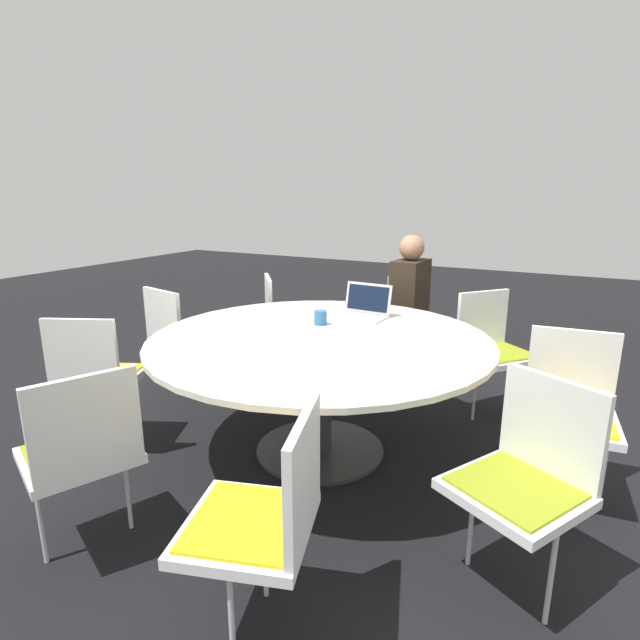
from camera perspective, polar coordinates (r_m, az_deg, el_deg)
ground_plane at (r=3.16m, az=0.00°, el=-14.68°), size 16.00×16.00×0.00m
conference_table at (r=2.91m, az=0.00°, el=-3.94°), size 1.97×1.97×0.73m
chair_0 at (r=4.38m, az=10.40°, el=0.73°), size 0.47×0.45×0.86m
chair_1 at (r=4.20m, az=-4.11°, el=0.32°), size 0.61×0.60×0.86m
chair_2 at (r=3.87m, az=-15.81°, el=-1.44°), size 0.51×0.52×0.86m
chair_3 at (r=3.25m, az=-24.30°, el=-5.25°), size 0.56×0.57×0.86m
chair_4 at (r=2.36m, az=-25.58°, el=-12.86°), size 0.57×0.56×0.86m
chair_5 at (r=1.78m, az=-6.15°, el=-20.82°), size 0.54×0.53×0.86m
chair_6 at (r=2.13m, az=22.60°, el=-15.57°), size 0.58×0.59×0.86m
chair_7 at (r=2.83m, az=26.65°, el=-8.41°), size 0.46×0.48×0.86m
chair_8 at (r=3.68m, az=19.14°, el=-2.50°), size 0.61×0.60×0.86m
person_0 at (r=4.09m, az=10.38°, el=2.53°), size 0.37×0.28×1.21m
laptop at (r=3.34m, az=4.99°, el=1.25°), size 0.28×0.34×0.21m
coffee_cup at (r=3.13m, az=0.05°, el=0.26°), size 0.08×0.08×0.09m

